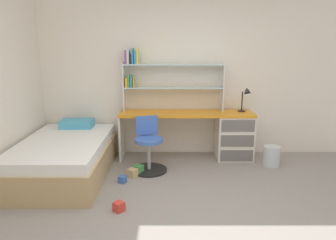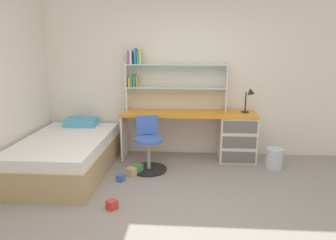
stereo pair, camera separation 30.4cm
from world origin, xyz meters
TOP-DOWN VIEW (x-y plane):
  - ground_plane at (0.00, 0.00)m, footprint 5.51×5.48m
  - room_shell at (-1.14, 1.14)m, footprint 5.51×5.48m
  - desk at (0.66, 1.96)m, footprint 2.10×0.51m
  - bookshelf_hutch at (-0.33, 2.10)m, footprint 1.59×0.22m
  - desk_lamp at (1.04, 2.00)m, footprint 0.20×0.17m
  - swivel_chair at (-0.48, 1.44)m, footprint 0.52×0.52m
  - bed_platform at (-1.65, 1.27)m, footprint 1.18×1.92m
  - waste_bin at (1.37, 1.61)m, footprint 0.25×0.25m
  - toy_block_green_0 at (-0.63, 1.31)m, footprint 0.17×0.17m
  - toy_block_red_1 at (-0.74, 0.26)m, footprint 0.15×0.15m
  - toy_block_blue_2 at (-0.81, 1.00)m, footprint 0.12×0.12m
  - toy_block_natural_3 at (-0.69, 1.18)m, footprint 0.16×0.16m

SIDE VIEW (x-z plane):
  - ground_plane at x=0.00m, z-range -0.02..0.00m
  - toy_block_blue_2 at x=-0.81m, z-range 0.00..0.09m
  - toy_block_red_1 at x=-0.74m, z-range 0.00..0.10m
  - toy_block_natural_3 at x=-0.69m, z-range 0.00..0.12m
  - toy_block_green_0 at x=-0.63m, z-range 0.00..0.12m
  - waste_bin at x=1.37m, z-range 0.00..0.31m
  - bed_platform at x=-1.65m, z-range -0.06..0.57m
  - swivel_chair at x=-0.48m, z-range -0.08..0.70m
  - desk at x=0.66m, z-range 0.04..0.80m
  - desk_lamp at x=1.04m, z-range 0.82..1.20m
  - room_shell at x=-1.14m, z-range 0.00..2.55m
  - bookshelf_hutch at x=-0.33m, z-range 0.83..1.81m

